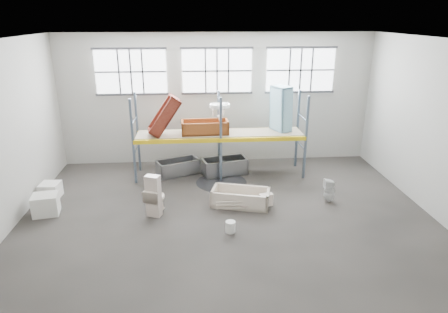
{
  "coord_description": "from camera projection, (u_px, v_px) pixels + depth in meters",
  "views": [
    {
      "loc": [
        -0.9,
        -10.12,
        5.58
      ],
      "look_at": [
        0.0,
        1.5,
        1.4
      ],
      "focal_mm": 31.7,
      "sensor_mm": 36.0,
      "label": 1
    }
  ],
  "objects": [
    {
      "name": "rack_upright_mb",
      "position": [
        219.0,
        131.0,
        14.79
      ],
      "size": [
        0.08,
        0.08,
        3.0
      ],
      "primitive_type": "cube",
      "color": "slate",
      "rests_on": "floor"
    },
    {
      "name": "window_left",
      "position": [
        131.0,
        72.0,
        14.64
      ],
      "size": [
        2.6,
        0.04,
        1.6
      ],
      "primitive_type": "cube",
      "color": "white",
      "rests_on": "wall_back"
    },
    {
      "name": "cistern_spare",
      "position": [
        266.0,
        200.0,
        12.02
      ],
      "size": [
        0.44,
        0.3,
        0.39
      ],
      "primitive_type": "cube",
      "rotation": [
        0.0,
        0.0,
        0.28
      ],
      "color": "beige",
      "rests_on": "bathtub_beige"
    },
    {
      "name": "bathtub_beige",
      "position": [
        241.0,
        197.0,
        12.24
      ],
      "size": [
        1.92,
        1.27,
        0.52
      ],
      "primitive_type": null,
      "rotation": [
        0.0,
        0.0,
        -0.27
      ],
      "color": "beige",
      "rests_on": "floor"
    },
    {
      "name": "rack_upright_la",
      "position": [
        133.0,
        142.0,
        13.45
      ],
      "size": [
        0.08,
        0.08,
        3.0
      ],
      "primitive_type": "cube",
      "color": "slate",
      "rests_on": "floor"
    },
    {
      "name": "rack_upright_ma",
      "position": [
        221.0,
        140.0,
        13.67
      ],
      "size": [
        0.08,
        0.08,
        3.0
      ],
      "primitive_type": "cube",
      "color": "slate",
      "rests_on": "floor"
    },
    {
      "name": "rack_upright_rb",
      "position": [
        297.0,
        129.0,
        15.01
      ],
      "size": [
        0.08,
        0.08,
        3.0
      ],
      "primitive_type": "cube",
      "color": "slate",
      "rests_on": "floor"
    },
    {
      "name": "toilet_white",
      "position": [
        329.0,
        190.0,
        12.44
      ],
      "size": [
        0.36,
        0.35,
        0.75
      ],
      "primitive_type": "imported",
      "rotation": [
        0.0,
        0.0,
        -1.61
      ],
      "color": "white",
      "rests_on": "floor"
    },
    {
      "name": "wall_right",
      "position": [
        444.0,
        132.0,
        11.04
      ],
      "size": [
        0.1,
        10.0,
        5.0
      ],
      "primitive_type": "cube",
      "color": "beige",
      "rests_on": "ground"
    },
    {
      "name": "window_right",
      "position": [
        300.0,
        70.0,
        15.1
      ],
      "size": [
        2.6,
        0.04,
        1.6
      ],
      "primitive_type": "cube",
      "color": "white",
      "rests_on": "wall_back"
    },
    {
      "name": "rack_beam_front",
      "position": [
        221.0,
        140.0,
        13.67
      ],
      "size": [
        6.0,
        0.1,
        0.14
      ],
      "primitive_type": "cube",
      "color": "yellow",
      "rests_on": "floor"
    },
    {
      "name": "carton_near",
      "position": [
        46.0,
        204.0,
        11.67
      ],
      "size": [
        0.81,
        0.73,
        0.62
      ],
      "primitive_type": "cube",
      "rotation": [
        0.0,
        0.0,
        0.17
      ],
      "color": "silver",
      "rests_on": "floor"
    },
    {
      "name": "steel_tub_left",
      "position": [
        178.0,
        167.0,
        14.62
      ],
      "size": [
        1.66,
        1.23,
        0.55
      ],
      "primitive_type": null,
      "rotation": [
        0.0,
        0.0,
        0.39
      ],
      "color": "#AFB2B8",
      "rests_on": "floor"
    },
    {
      "name": "carton_far",
      "position": [
        51.0,
        190.0,
        12.75
      ],
      "size": [
        0.63,
        0.63,
        0.5
      ],
      "primitive_type": "cube",
      "rotation": [
        0.0,
        0.0,
        -0.06
      ],
      "color": "white",
      "rests_on": "floor"
    },
    {
      "name": "wet_patch",
      "position": [
        221.0,
        182.0,
        13.98
      ],
      "size": [
        1.8,
        1.8,
        0.0
      ],
      "primitive_type": "cylinder",
      "color": "black",
      "rests_on": "floor"
    },
    {
      "name": "cistern_tall",
      "position": [
        153.0,
        196.0,
        11.47
      ],
      "size": [
        0.48,
        0.39,
        1.26
      ],
      "primitive_type": "cube",
      "rotation": [
        0.0,
        0.0,
        -0.37
      ],
      "color": "beige",
      "rests_on": "floor"
    },
    {
      "name": "floor",
      "position": [
        228.0,
        221.0,
        11.47
      ],
      "size": [
        12.0,
        10.0,
        0.1
      ],
      "primitive_type": "cube",
      "color": "#4D4741",
      "rests_on": "ground"
    },
    {
      "name": "sink_in_tub",
      "position": [
        245.0,
        205.0,
        11.96
      ],
      "size": [
        0.45,
        0.45,
        0.13
      ],
      "primitive_type": "imported",
      "rotation": [
        0.0,
        0.0,
        0.19
      ],
      "color": "beige",
      "rests_on": "bathtub_beige"
    },
    {
      "name": "shelf_deck",
      "position": [
        220.0,
        133.0,
        14.2
      ],
      "size": [
        5.9,
        1.1,
        0.03
      ],
      "primitive_type": "cube",
      "color": "gray",
      "rests_on": "floor"
    },
    {
      "name": "rust_tub_tilted",
      "position": [
        164.0,
        116.0,
        13.67
      ],
      "size": [
        1.28,
        0.86,
        1.46
      ],
      "primitive_type": null,
      "rotation": [
        0.0,
        -0.96,
        0.15
      ],
      "color": "brown",
      "rests_on": "shelf_deck"
    },
    {
      "name": "wall_back",
      "position": [
        217.0,
        99.0,
        15.35
      ],
      "size": [
        12.0,
        0.1,
        5.0
      ],
      "primitive_type": "cube",
      "color": "#B1AEA4",
      "rests_on": "ground"
    },
    {
      "name": "window_mid",
      "position": [
        217.0,
        71.0,
        14.87
      ],
      "size": [
        2.6,
        0.04,
        1.6
      ],
      "primitive_type": "cube",
      "color": "white",
      "rests_on": "wall_back"
    },
    {
      "name": "rack_beam_back",
      "position": [
        219.0,
        131.0,
        14.79
      ],
      "size": [
        6.0,
        0.1,
        0.14
      ],
      "primitive_type": "cube",
      "color": "yellow",
      "rests_on": "floor"
    },
    {
      "name": "wall_front",
      "position": [
        258.0,
        235.0,
        5.87
      ],
      "size": [
        12.0,
        0.1,
        5.0
      ],
      "primitive_type": "cube",
      "color": "#A19F96",
      "rests_on": "ground"
    },
    {
      "name": "bucket",
      "position": [
        230.0,
        227.0,
        10.73
      ],
      "size": [
        0.3,
        0.3,
        0.31
      ],
      "primitive_type": "cylinder",
      "rotation": [
        0.0,
        0.0,
        -0.11
      ],
      "color": "silver",
      "rests_on": "floor"
    },
    {
      "name": "blue_tub_upright",
      "position": [
        281.0,
        109.0,
        14.24
      ],
      "size": [
        0.78,
        0.91,
        1.65
      ],
      "primitive_type": null,
      "rotation": [
        0.0,
        1.54,
        0.42
      ],
      "color": "#8AC2D8",
      "rests_on": "shelf_deck"
    },
    {
      "name": "toilet_beige",
      "position": [
        156.0,
        199.0,
        11.74
      ],
      "size": [
        0.71,
        0.93,
        0.83
      ],
      "primitive_type": "imported",
      "rotation": [
        0.0,
        0.0,
        2.8
      ],
      "color": "beige",
      "rests_on": "floor"
    },
    {
      "name": "rust_tub_flat",
      "position": [
        205.0,
        127.0,
        14.06
      ],
      "size": [
        1.69,
        0.85,
        0.47
      ],
      "primitive_type": null,
      "rotation": [
        0.0,
        0.0,
        0.04
      ],
      "color": "#9A4419",
      "rests_on": "shelf_deck"
    },
    {
      "name": "ceiling",
      "position": [
        229.0,
        38.0,
        9.75
      ],
      "size": [
        12.0,
        10.0,
        0.1
      ],
      "primitive_type": "cube",
      "color": "silver",
      "rests_on": "ground"
    },
    {
      "name": "rack_upright_ra",
      "position": [
        306.0,
        138.0,
        13.88
      ],
      "size": [
        0.08,
        0.08,
        3.0
      ],
      "primitive_type": "cube",
      "color": "slate",
      "rests_on": "floor"
    },
    {
      "name": "steel_tub_right",
      "position": [
        225.0,
        166.0,
        14.66
      ],
      "size": [
        1.74,
        1.09,
        0.59
      ],
      "primitive_type": null,
      "rotation": [
        0.0,
        0.0,
        0.22
      ],
      "color": "#A0A2A6",
      "rests_on": "floor"
    },
    {
      "name": "sink_on_shelf",
      "position": [
        220.0,
        120.0,
        13.89
      ],
      "size": [
        0.81,
        0.68,
        0.63
      ],
      "primitive_type": "imported",
      "rotation": [
        0.0,
        0.0,
        0.21
      ],
      "color": "white",
      "rests_on": "rust_tub_flat"
    },
    {
      "name": "rack_upright_lb",
      "position": [
        138.0,
        132.0,
        14.58
      ],
      "size": [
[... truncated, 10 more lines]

